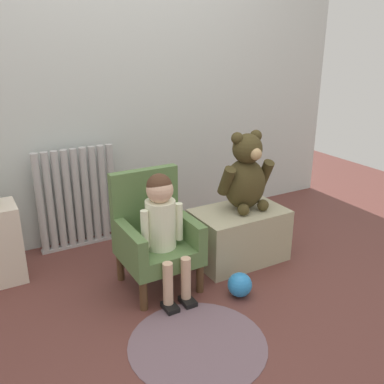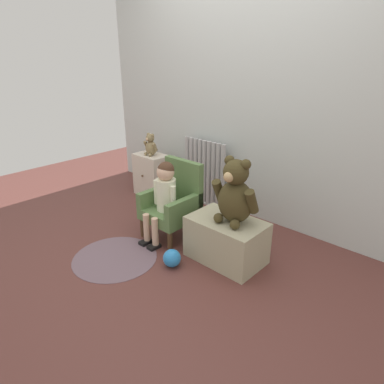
% 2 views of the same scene
% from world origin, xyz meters
% --- Properties ---
extents(ground_plane, '(6.00, 6.00, 0.00)m').
position_xyz_m(ground_plane, '(0.00, 0.00, 0.00)').
color(ground_plane, brown).
extents(back_wall, '(3.80, 0.05, 2.40)m').
position_xyz_m(back_wall, '(0.00, 1.29, 1.20)').
color(back_wall, silver).
rests_on(back_wall, ground_plane).
extents(radiator, '(0.56, 0.05, 0.71)m').
position_xyz_m(radiator, '(-0.40, 1.17, 0.35)').
color(radiator, '#AEABAC').
rests_on(radiator, ground_plane).
extents(child_armchair, '(0.42, 0.42, 0.68)m').
position_xyz_m(child_armchair, '(-0.15, 0.46, 0.32)').
color(child_armchair, '#557341').
rests_on(child_armchair, ground_plane).
extents(child_figure, '(0.25, 0.35, 0.71)m').
position_xyz_m(child_figure, '(-0.15, 0.35, 0.46)').
color(child_figure, '#E6E9C7').
rests_on(child_figure, ground_plane).
extents(low_bench, '(0.59, 0.38, 0.35)m').
position_xyz_m(low_bench, '(0.45, 0.45, 0.17)').
color(low_bench, tan).
rests_on(low_bench, ground_plane).
extents(large_teddy_bear, '(0.37, 0.26, 0.51)m').
position_xyz_m(large_teddy_bear, '(0.50, 0.47, 0.57)').
color(large_teddy_bear, '#40361B').
rests_on(large_teddy_bear, low_bench).
extents(floor_rug, '(0.68, 0.68, 0.01)m').
position_xyz_m(floor_rug, '(-0.21, -0.16, 0.00)').
color(floor_rug, '#6E5660').
rests_on(floor_rug, ground_plane).
extents(toy_ball, '(0.14, 0.14, 0.14)m').
position_xyz_m(toy_ball, '(0.21, 0.09, 0.07)').
color(toy_ball, '#2B83D0').
rests_on(toy_ball, ground_plane).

